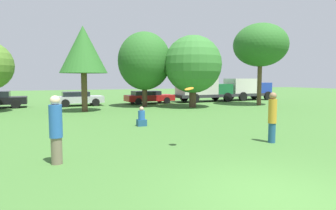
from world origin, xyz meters
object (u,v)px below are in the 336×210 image
person_catcher (272,116)px  bystander_sitting (142,118)px  person_thrower (56,129)px  tree_4 (193,64)px  frisbee (189,89)px  tree_3 (144,61)px  parked_car_silver (79,98)px  delivery_truck_green (202,88)px  delivery_truck_blue (247,88)px  tree_2 (83,50)px  tree_5 (260,45)px  parked_car_red (149,97)px

person_catcher → bystander_sitting: person_catcher is taller
person_thrower → tree_4: 16.69m
frisbee → bystander_sitting: size_ratio=0.31×
person_thrower → bystander_sitting: size_ratio=1.94×
bystander_sitting → tree_3: (3.21, 9.59, 3.38)m
tree_3 → person_catcher: bearing=-89.8°
parked_car_silver → delivery_truck_green: delivery_truck_green is taller
parked_car_silver → tree_4: bearing=-32.5°
tree_3 → delivery_truck_blue: (12.72, 3.04, -2.47)m
delivery_truck_blue → person_thrower: bearing=-140.2°
tree_3 → parked_car_silver: (-5.07, 2.83, -3.11)m
tree_2 → delivery_truck_green: tree_2 is taller
person_thrower → frisbee: bearing=3.1°
tree_3 → frisbee: bearing=-102.1°
tree_5 → frisbee: bearing=-136.8°
frisbee → parked_car_silver: frisbee is taller
tree_5 → delivery_truck_green: bearing=116.6°
tree_2 → delivery_truck_blue: tree_2 is taller
person_catcher → bystander_sitting: 6.28m
person_thrower → frisbee: (4.04, 0.15, 1.03)m
parked_car_red → delivery_truck_green: (5.73, 0.01, 0.71)m
parked_car_silver → tree_3: bearing=-31.2°
parked_car_silver → delivery_truck_green: size_ratio=0.65×
tree_4 → delivery_truck_blue: size_ratio=1.05×
frisbee → bystander_sitting: frisbee is taller
tree_3 → tree_5: (9.66, -2.65, 1.44)m
person_thrower → tree_2: size_ratio=0.31×
person_catcher → tree_2: (-5.12, 12.98, 3.36)m
parked_car_red → delivery_truck_blue: delivery_truck_blue is taller
tree_4 → parked_car_silver: (-8.46, 4.97, -2.81)m
parked_car_silver → person_catcher: bearing=-76.0°
person_thrower → tree_4: size_ratio=0.32×
bystander_sitting → person_thrower: bearing=-127.3°
person_catcher → delivery_truck_blue: 21.99m
tree_2 → tree_5: size_ratio=0.85×
person_thrower → delivery_truck_green: 22.53m
bystander_sitting → tree_4: size_ratio=0.16×
parked_car_silver → delivery_truck_green: 12.07m
frisbee → tree_5: 17.85m
tree_2 → tree_3: tree_3 is taller
person_thrower → tree_5: 21.20m
parked_car_silver → parked_car_red: size_ratio=0.88×
parked_car_silver → parked_car_red: 6.31m
delivery_truck_green → parked_car_red: bearing=178.0°
bystander_sitting → parked_car_silver: (-1.87, 12.42, 0.27)m
tree_2 → delivery_truck_green: bearing=21.1°
tree_5 → parked_car_silver: 16.36m
tree_4 → parked_car_silver: bearing=149.6°
tree_4 → tree_5: size_ratio=0.82×
person_thrower → tree_2: 13.46m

